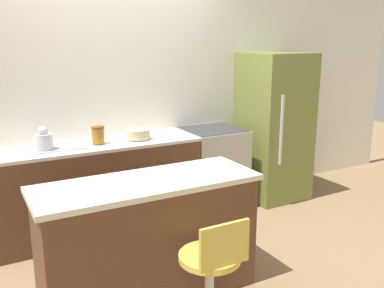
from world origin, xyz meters
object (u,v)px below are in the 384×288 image
oven_range (213,168)px  kettle (44,140)px  mixing_bowl (138,134)px  refrigerator (273,127)px  stool_chair (212,276)px

oven_range → kettle: (-1.78, -0.05, 0.53)m
kettle → mixing_bowl: size_ratio=0.92×
refrigerator → oven_range: bearing=176.5°
mixing_bowl → kettle: bearing=-180.0°
oven_range → stool_chair: (-1.12, -1.82, -0.06)m
refrigerator → mixing_bowl: 1.69m
stool_chair → mixing_bowl: bearing=82.7°
mixing_bowl → refrigerator: bearing=-0.1°
refrigerator → stool_chair: 2.65m
refrigerator → mixing_bowl: bearing=179.9°
oven_range → kettle: kettle is taller
oven_range → mixing_bowl: (-0.89, -0.05, 0.49)m
stool_chair → kettle: kettle is taller
refrigerator → kettle: refrigerator is taller
refrigerator → kettle: size_ratio=7.97×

